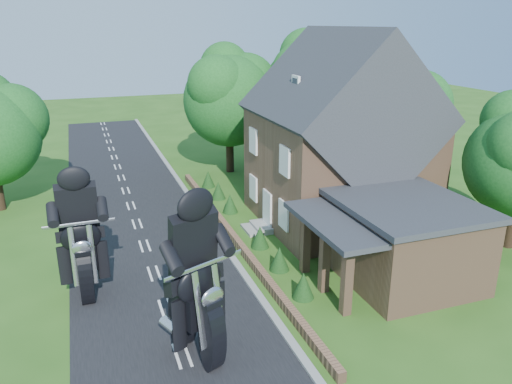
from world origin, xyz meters
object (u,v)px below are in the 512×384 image
object	(u,v)px
annex	(401,239)
motorcycle_lead	(197,334)
motorcycle_follow	(86,277)
garden_wall	(234,238)
house	(339,143)

from	to	relation	value
annex	motorcycle_lead	size ratio (longest dim) A/B	3.72
annex	motorcycle_follow	world-z (taller)	annex
garden_wall	motorcycle_follow	distance (m)	7.69
house	motorcycle_follow	bearing A→B (deg)	-163.63
motorcycle_lead	house	bearing A→B (deg)	-159.70
house	motorcycle_lead	xyz separation A→B (m)	(-10.01, -9.26, -3.46)
garden_wall	motorcycle_lead	size ratio (longest dim) A/B	11.60
motorcycle_lead	motorcycle_follow	world-z (taller)	motorcycle_lead
house	motorcycle_lead	bearing A→B (deg)	-137.22
motorcycle_lead	annex	bearing A→B (deg)	172.23
motorcycle_lead	garden_wall	bearing A→B (deg)	-137.28
garden_wall	house	world-z (taller)	house
garden_wall	motorcycle_lead	xyz separation A→B (m)	(-3.82, -8.26, 0.68)
garden_wall	motorcycle_follow	bearing A→B (deg)	-157.74
motorcycle_lead	motorcycle_follow	size ratio (longest dim) A/B	1.09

